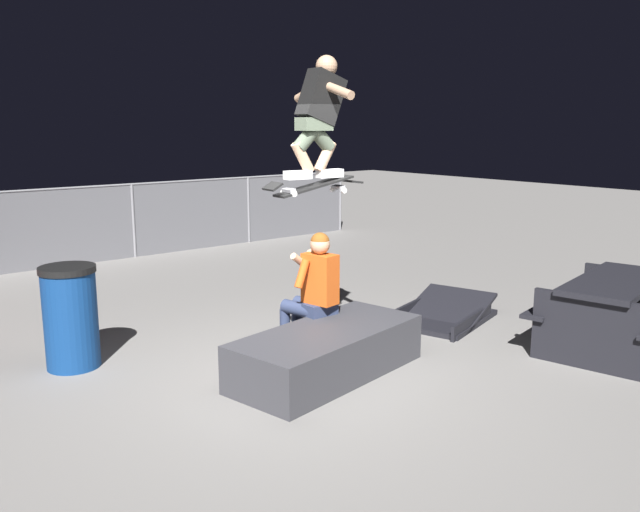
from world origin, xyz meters
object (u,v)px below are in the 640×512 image
person_sitting_on_ledge (312,288)px  ledge_box_main (327,352)px  skateboard (314,186)px  picnic_table_back (614,303)px  skater_airborne (319,111)px  kicker_ramp (443,316)px  trash_bin (71,317)px

person_sitting_on_ledge → ledge_box_main: bearing=-114.1°
skateboard → person_sitting_on_ledge: bearing=56.3°
picnic_table_back → ledge_box_main: bearing=154.9°
skateboard → skater_airborne: bearing=-4.6°
skater_airborne → person_sitting_on_ledge: bearing=68.8°
skateboard → kicker_ramp: skateboard is taller
ledge_box_main → picnic_table_back: (2.79, -1.31, 0.28)m
kicker_ramp → trash_bin: (-3.97, 1.26, 0.44)m
ledge_box_main → kicker_ramp: ledge_box_main is taller
ledge_box_main → person_sitting_on_ledge: size_ratio=1.52×
trash_bin → skater_airborne: bearing=-35.9°
ledge_box_main → trash_bin: 2.49m
kicker_ramp → picnic_table_back: size_ratio=0.75×
skater_airborne → trash_bin: bearing=144.1°
skater_airborne → trash_bin: (-1.94, 1.40, -1.93)m
person_sitting_on_ledge → trash_bin: (-2.02, 1.19, -0.20)m
person_sitting_on_ledge → skateboard: skateboard is taller
person_sitting_on_ledge → skater_airborne: skater_airborne is taller
ledge_box_main → skateboard: skateboard is taller
person_sitting_on_ledge → skateboard: bearing=-123.7°
picnic_table_back → trash_bin: trash_bin is taller
skater_airborne → kicker_ramp: size_ratio=0.77×
person_sitting_on_ledge → skater_airborne: (-0.08, -0.21, 1.73)m
skater_airborne → picnic_table_back: 3.65m
skateboard → trash_bin: 2.65m
skateboard → kicker_ramp: (2.09, 0.14, -1.69)m
skateboard → picnic_table_back: size_ratio=0.53×
ledge_box_main → picnic_table_back: bearing=-25.1°
trash_bin → ledge_box_main: bearing=-43.8°
skater_airborne → ledge_box_main: bearing=-116.0°
person_sitting_on_ledge → skateboard: size_ratio=1.24×
skateboard → skater_airborne: 0.69m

